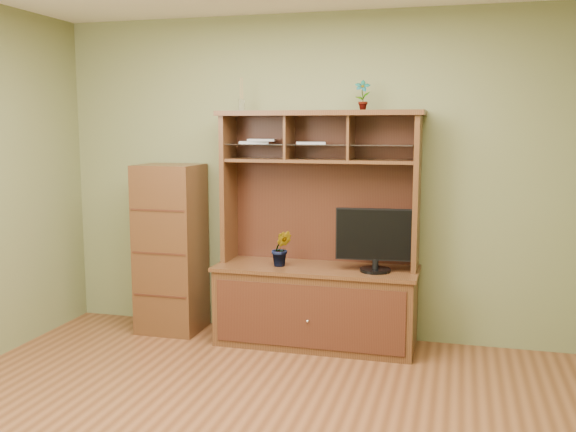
% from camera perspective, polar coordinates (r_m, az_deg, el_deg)
% --- Properties ---
extents(room, '(4.54, 4.04, 2.74)m').
position_cam_1_polar(room, '(3.50, -4.72, 0.96)').
color(room, '#5A3119').
rests_on(room, ground).
extents(media_hutch, '(1.66, 0.61, 1.90)m').
position_cam_1_polar(media_hutch, '(5.26, 2.56, -5.81)').
color(media_hutch, '#402512').
rests_on(media_hutch, room).
extents(monitor, '(0.63, 0.24, 0.50)m').
position_cam_1_polar(monitor, '(5.02, 7.82, -1.99)').
color(monitor, black).
rests_on(monitor, media_hutch).
extents(orchid_plant, '(0.19, 0.16, 0.29)m').
position_cam_1_polar(orchid_plant, '(5.19, -0.59, -2.89)').
color(orchid_plant, '#2E521C').
rests_on(orchid_plant, media_hutch).
extents(top_plant, '(0.13, 0.09, 0.24)m').
position_cam_1_polar(top_plant, '(5.13, 6.63, 10.63)').
color(top_plant, '#3D6423').
rests_on(top_plant, media_hutch).
extents(reed_diffuser, '(0.05, 0.05, 0.27)m').
position_cam_1_polar(reed_diffuser, '(5.37, -4.15, 10.42)').
color(reed_diffuser, silver).
rests_on(reed_diffuser, media_hutch).
extents(magazines, '(0.76, 0.25, 0.04)m').
position_cam_1_polar(magazines, '(5.28, -1.21, 6.61)').
color(magazines, '#9E9EA3').
rests_on(magazines, media_hutch).
extents(side_cabinet, '(0.52, 0.47, 1.45)m').
position_cam_1_polar(side_cabinet, '(5.66, -10.37, -2.85)').
color(side_cabinet, '#402512').
rests_on(side_cabinet, room).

